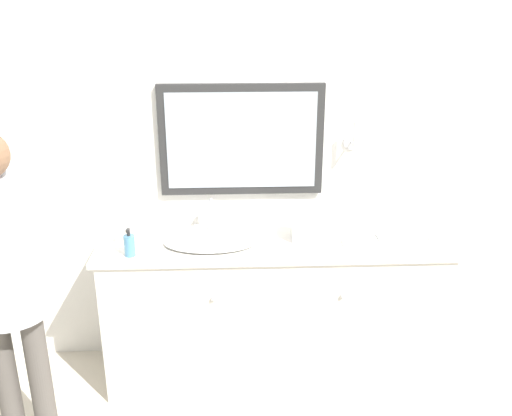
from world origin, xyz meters
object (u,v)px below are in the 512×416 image
sink_basin (211,240)px  soap_bottle (130,245)px  picture_frame (438,231)px  person (3,264)px  appliance_box (314,227)px

sink_basin → soap_bottle: (-0.43, -0.14, 0.04)m
picture_frame → person: 2.27m
person → appliance_box: bearing=19.9°
soap_bottle → appliance_box: soap_bottle is taller
sink_basin → picture_frame: (1.28, -0.05, 0.05)m
sink_basin → person: (-0.95, -0.51, 0.12)m
sink_basin → appliance_box: size_ratio=2.04×
soap_bottle → picture_frame: (1.70, 0.09, 0.01)m
appliance_box → picture_frame: picture_frame is taller
appliance_box → person: bearing=-160.1°
appliance_box → sink_basin: bearing=-175.5°
picture_frame → person: size_ratio=0.09×
picture_frame → person: bearing=-168.4°
sink_basin → soap_bottle: size_ratio=3.32×
sink_basin → picture_frame: size_ratio=3.73×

